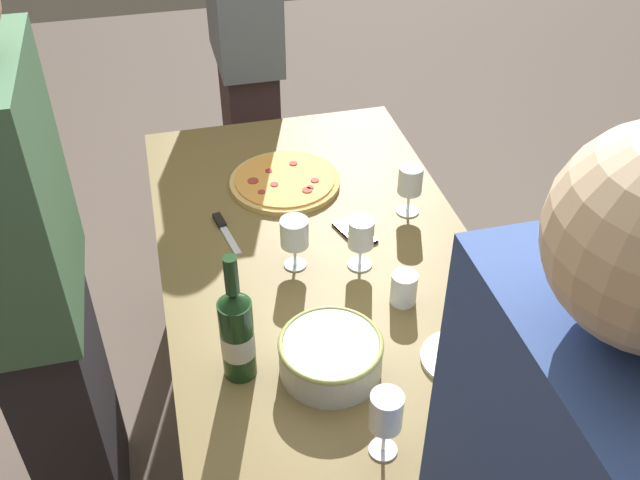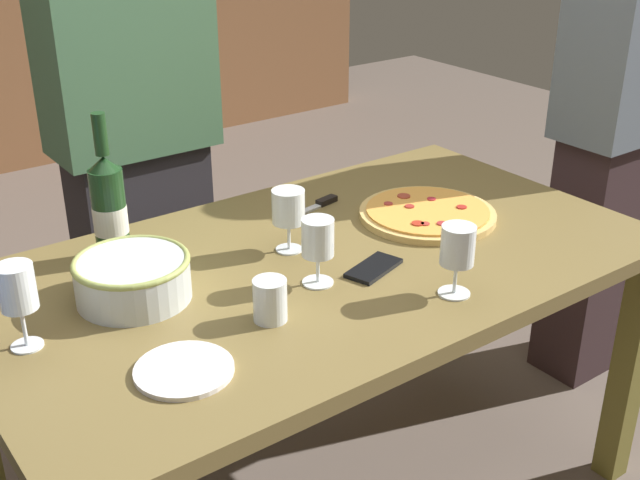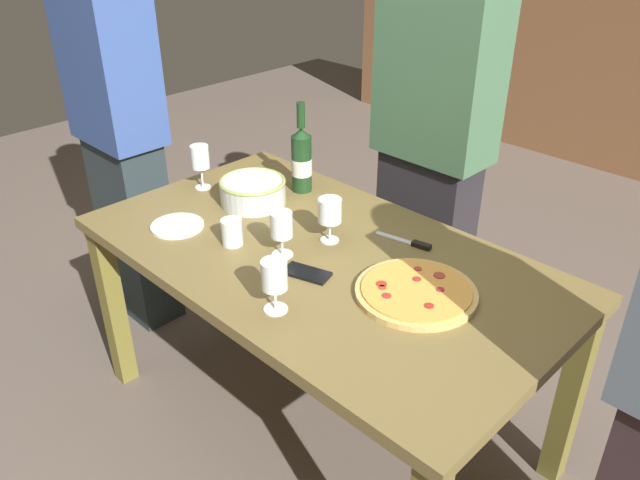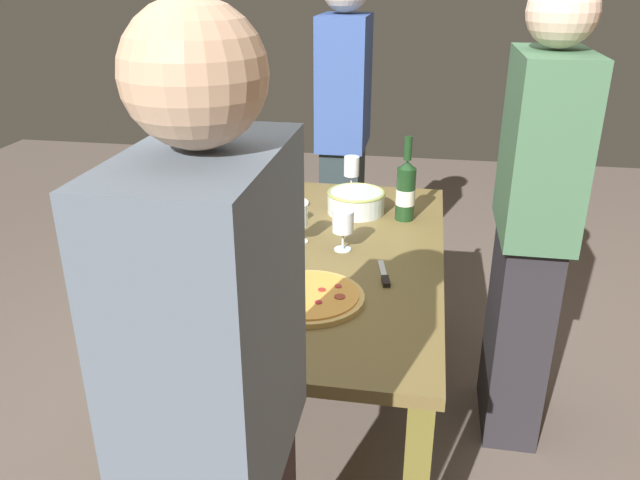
% 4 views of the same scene
% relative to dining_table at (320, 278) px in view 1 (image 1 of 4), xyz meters
% --- Properties ---
extents(ground_plane, '(8.00, 8.00, 0.00)m').
position_rel_dining_table_xyz_m(ground_plane, '(0.00, 0.00, -0.66)').
color(ground_plane, '#65574E').
extents(dining_table, '(1.60, 0.90, 0.75)m').
position_rel_dining_table_xyz_m(dining_table, '(0.00, 0.00, 0.00)').
color(dining_table, brown).
rests_on(dining_table, ground).
extents(pizza, '(0.36, 0.36, 0.03)m').
position_rel_dining_table_xyz_m(pizza, '(0.37, 0.03, 0.10)').
color(pizza, tan).
rests_on(pizza, dining_table).
extents(serving_bowl, '(0.25, 0.25, 0.10)m').
position_rel_dining_table_xyz_m(serving_bowl, '(-0.43, 0.08, 0.14)').
color(serving_bowl, silver).
rests_on(serving_bowl, dining_table).
extents(wine_bottle, '(0.08, 0.08, 0.35)m').
position_rel_dining_table_xyz_m(wine_bottle, '(-0.39, 0.29, 0.22)').
color(wine_bottle, '#183819').
rests_on(wine_bottle, dining_table).
extents(wine_glass_near_pizza, '(0.07, 0.07, 0.15)m').
position_rel_dining_table_xyz_m(wine_glass_near_pizza, '(-0.08, -0.10, 0.20)').
color(wine_glass_near_pizza, white).
rests_on(wine_glass_near_pizza, dining_table).
extents(wine_glass_by_bottle, '(0.07, 0.07, 0.17)m').
position_rel_dining_table_xyz_m(wine_glass_by_bottle, '(-0.68, 0.03, 0.21)').
color(wine_glass_by_bottle, white).
rests_on(wine_glass_by_bottle, dining_table).
extents(wine_glass_far_left, '(0.07, 0.07, 0.16)m').
position_rel_dining_table_xyz_m(wine_glass_far_left, '(0.13, -0.31, 0.20)').
color(wine_glass_far_left, white).
rests_on(wine_glass_far_left, dining_table).
extents(wine_glass_far_right, '(0.08, 0.08, 0.15)m').
position_rel_dining_table_xyz_m(wine_glass_far_right, '(-0.03, 0.08, 0.20)').
color(wine_glass_far_right, white).
rests_on(wine_glass_far_right, dining_table).
extents(cup_amber, '(0.07, 0.07, 0.09)m').
position_rel_dining_table_xyz_m(cup_amber, '(-0.25, -0.16, 0.14)').
color(cup_amber, white).
rests_on(cup_amber, dining_table).
extents(side_plate, '(0.18, 0.18, 0.01)m').
position_rel_dining_table_xyz_m(side_plate, '(-0.48, -0.23, 0.10)').
color(side_plate, white).
rests_on(side_plate, dining_table).
extents(cell_phone, '(0.16, 0.11, 0.01)m').
position_rel_dining_table_xyz_m(cell_phone, '(0.06, -0.12, 0.10)').
color(cell_phone, black).
rests_on(cell_phone, dining_table).
extents(pizza_knife, '(0.20, 0.06, 0.02)m').
position_rel_dining_table_xyz_m(pizza_knife, '(0.17, 0.25, 0.10)').
color(pizza_knife, silver).
rests_on(pizza_knife, dining_table).
extents(person_host, '(0.46, 0.24, 1.70)m').
position_rel_dining_table_xyz_m(person_host, '(-0.12, 0.75, 0.20)').
color(person_host, '#28252A').
rests_on(person_host, ground).
extents(person_guest_right, '(0.44, 0.24, 1.68)m').
position_rel_dining_table_xyz_m(person_guest_right, '(1.18, 0.02, 0.19)').
color(person_guest_right, '#352428').
rests_on(person_guest_right, ground).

